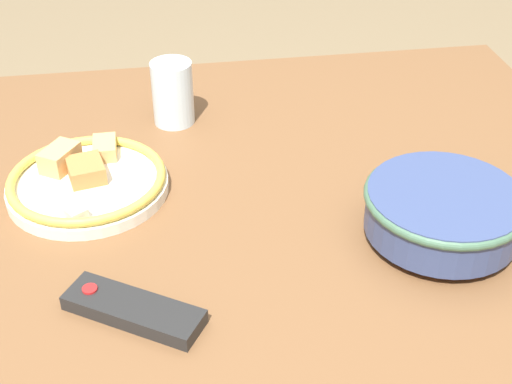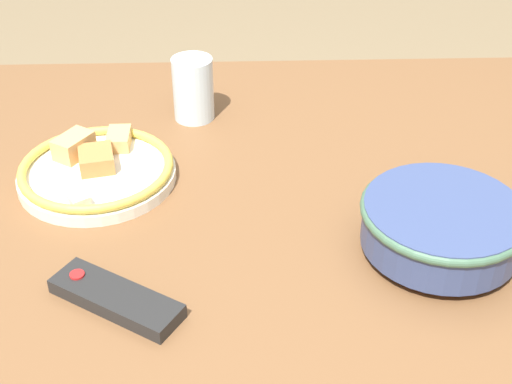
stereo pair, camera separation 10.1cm
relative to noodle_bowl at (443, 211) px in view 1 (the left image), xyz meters
name	(u,v)px [view 1 (the left image)]	position (x,y,z in m)	size (l,w,h in m)	color
dining_table	(231,246)	(0.28, -0.13, -0.13)	(1.24, 0.97, 0.77)	brown
noodle_bowl	(443,211)	(0.00, 0.00, 0.00)	(0.22, 0.22, 0.08)	#384775
food_plate	(87,181)	(0.49, -0.19, -0.03)	(0.24, 0.24, 0.05)	silver
tv_remote	(133,310)	(0.42, 0.09, -0.03)	(0.18, 0.14, 0.02)	black
drinking_glass	(173,93)	(0.34, -0.39, 0.01)	(0.07, 0.07, 0.11)	silver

